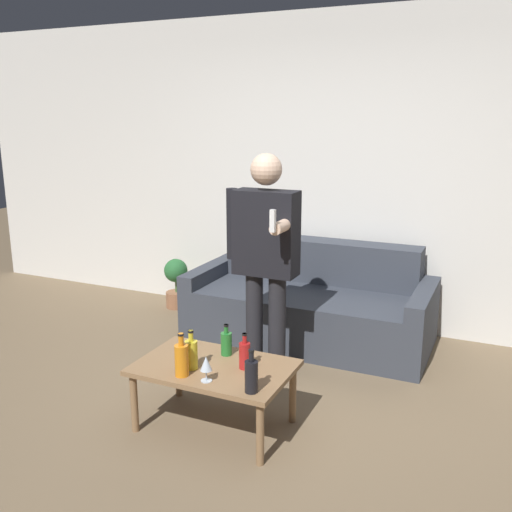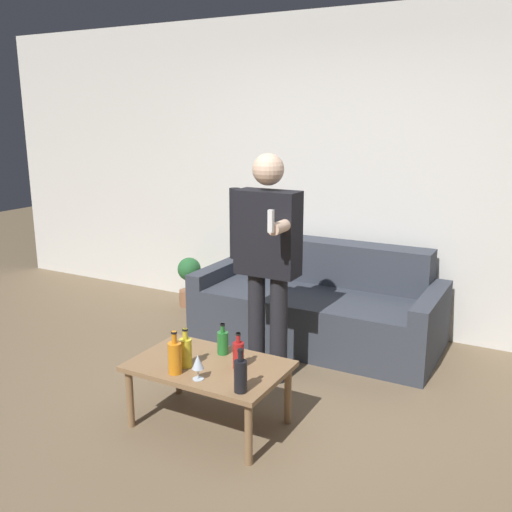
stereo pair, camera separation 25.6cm
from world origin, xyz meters
The scene contains 12 objects.
ground_plane centered at (0.00, 0.00, 0.00)m, with size 16.00×16.00×0.00m, color #756047.
wall_back centered at (0.00, 2.22, 1.35)m, with size 8.00×0.06×2.70m.
couch centered at (-0.07, 1.71, 0.29)m, with size 1.98×0.90×0.80m.
coffee_table centered at (-0.13, 0.12, 0.36)m, with size 0.92×0.59×0.40m.
bottle_orange centered at (-0.13, 0.29, 0.48)m, with size 0.07×0.07×0.20m.
bottle_green centered at (0.21, -0.09, 0.50)m, with size 0.07×0.07×0.24m.
bottle_dark centered at (-0.23, 0.03, 0.49)m, with size 0.08×0.08×0.24m.
bottle_yellow centered at (0.05, 0.16, 0.49)m, with size 0.07×0.07×0.22m.
bottle_red centered at (-0.23, -0.07, 0.50)m, with size 0.08×0.08×0.26m.
wine_glass_near centered at (-0.07, -0.08, 0.50)m, with size 0.07×0.07×0.15m.
person_standing_front centered at (-0.12, 0.85, 0.94)m, with size 0.51×0.42×1.60m.
potted_plant centered at (-1.53, 1.92, 0.27)m, with size 0.23×0.23×0.49m.
Camera 1 is at (1.39, -2.62, 1.85)m, focal length 40.00 mm.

